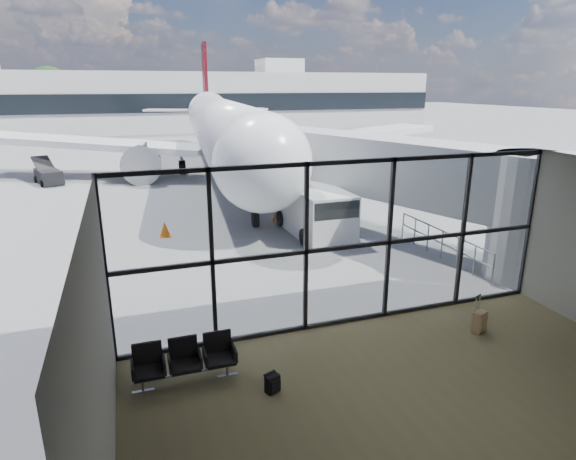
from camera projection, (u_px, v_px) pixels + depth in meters
ground at (178, 149)px, 49.51m from camera, size 220.00×220.00×0.00m
lounge_shell at (473, 308)px, 8.15m from camera, size 12.02×8.01×4.51m
glass_curtain_wall at (348, 245)px, 12.62m from camera, size 12.10×0.12×4.50m
jet_bridge at (381, 171)px, 20.39m from camera, size 8.00×16.50×4.33m
apron_railing at (442, 240)px, 17.96m from camera, size 0.06×5.46×1.11m
far_terminal at (154, 100)px, 68.03m from camera, size 80.00×12.20×11.00m
tree_4 at (6, 92)px, 70.51m from camera, size 5.61×5.61×8.07m
tree_5 at (50, 88)px, 72.19m from camera, size 6.27×6.27×9.03m
seating_row at (184, 358)px, 10.51m from camera, size 2.23×0.62×0.99m
backpack at (273, 384)px, 10.18m from camera, size 0.35×0.34×0.44m
suitcase at (480, 322)px, 12.64m from camera, size 0.44×0.38×1.03m
airliner at (222, 128)px, 35.96m from camera, size 35.17×40.87×10.54m
service_van at (315, 210)px, 20.89m from camera, size 2.34×4.72×2.04m
belt_loader at (48, 175)px, 31.78m from camera, size 2.26×3.70×1.62m
traffic_cone_a at (165, 229)px, 20.73m from camera, size 0.48×0.48×0.68m
traffic_cone_b at (276, 215)px, 23.27m from camera, size 0.36×0.36×0.52m
traffic_cone_c at (232, 192)px, 28.06m from camera, size 0.46×0.46×0.66m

